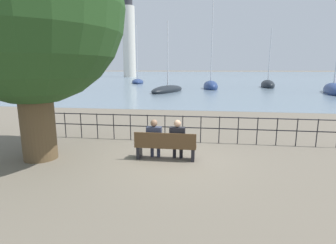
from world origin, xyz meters
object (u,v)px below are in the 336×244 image
shade_tree (26,8)px  sailboat_3 (211,86)px  seated_person_left (154,137)px  park_bench (165,146)px  seated_person_right (177,138)px  sailboat_5 (42,92)px  sailboat_2 (138,82)px  sailboat_4 (268,85)px  sailboat_0 (168,90)px  sailboat_1 (333,90)px  harbor_lighthouse (129,38)px

shade_tree → sailboat_3: 32.31m
seated_person_left → park_bench: bearing=-11.5°
seated_person_right → sailboat_5: (-17.56, 19.58, -0.45)m
park_bench → seated_person_left: bearing=168.5°
seated_person_left → sailboat_5: bearing=130.7°
park_bench → sailboat_2: sailboat_2 is taller
shade_tree → sailboat_2: sailboat_2 is taller
sailboat_3 → sailboat_4: sailboat_3 is taller
sailboat_5 → sailboat_2: bearing=70.5°
sailboat_0 → sailboat_2: sailboat_2 is taller
sailboat_0 → sailboat_1: sailboat_1 is taller
harbor_lighthouse → park_bench: bearing=-73.0°
shade_tree → sailboat_5: 24.44m
sailboat_4 → shade_tree: bearing=-108.6°
sailboat_5 → harbor_lighthouse: bearing=88.7°
seated_person_left → sailboat_5: 25.82m
park_bench → sailboat_0: 25.28m
park_bench → harbor_lighthouse: bearing=107.0°
park_bench → seated_person_left: 0.46m
seated_person_left → sailboat_0: bearing=97.3°
seated_person_left → sailboat_2: sailboat_2 is taller
sailboat_4 → sailboat_5: size_ratio=1.04×
sailboat_4 → harbor_lighthouse: bearing=130.0°
seated_person_right → sailboat_0: bearing=99.0°
sailboat_0 → sailboat_5: bearing=-140.5°
shade_tree → sailboat_4: sailboat_4 is taller
sailboat_0 → sailboat_5: 14.64m
sailboat_1 → sailboat_3: bearing=177.4°
sailboat_3 → seated_person_right: bearing=-98.5°
park_bench → sailboat_4: bearing=73.1°
seated_person_right → sailboat_1: sailboat_1 is taller
sailboat_5 → seated_person_left: bearing=-58.6°
sailboat_5 → harbor_lighthouse: (-9.34, 67.02, 13.58)m
sailboat_1 → shade_tree: bearing=-111.1°
seated_person_right → sailboat_2: size_ratio=0.11×
park_bench → sailboat_5: (-17.19, 19.65, -0.18)m
sailboat_4 → sailboat_3: bearing=-149.0°
shade_tree → seated_person_right: (4.36, 0.54, -3.84)m
park_bench → seated_person_right: bearing=11.4°
park_bench → harbor_lighthouse: harbor_lighthouse is taller
sailboat_0 → sailboat_5: size_ratio=0.98×
park_bench → sailboat_2: size_ratio=0.17×
park_bench → seated_person_right: (0.37, 0.07, 0.27)m
shade_tree → sailboat_2: bearing=100.8°
park_bench → sailboat_1: bearing=58.0°
sailboat_0 → sailboat_5: sailboat_0 is taller
sailboat_2 → harbor_lighthouse: size_ratio=0.39×
seated_person_right → sailboat_0: 25.27m
seated_person_left → seated_person_right: size_ratio=0.99×
sailboat_3 → harbor_lighthouse: harbor_lighthouse is taller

